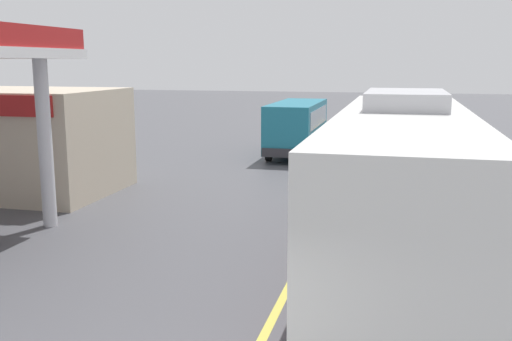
{
  "coord_description": "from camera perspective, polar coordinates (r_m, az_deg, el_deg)",
  "views": [
    {
      "loc": [
        1.94,
        -3.91,
        4.28
      ],
      "look_at": [
        -1.5,
        10.0,
        1.6
      ],
      "focal_mm": 40.87,
      "sensor_mm": 36.0,
      "label": 1
    }
  ],
  "objects": [
    {
      "name": "ground",
      "position": [
        24.37,
        9.11,
        0.35
      ],
      "size": [
        120.0,
        120.0,
        0.0
      ],
      "primitive_type": "plane",
      "color": "#4C4C51"
    },
    {
      "name": "minibus_opposing_lane",
      "position": [
        27.09,
        4.03,
        4.62
      ],
      "size": [
        2.04,
        6.13,
        2.44
      ],
      "color": "teal",
      "rests_on": "ground"
    },
    {
      "name": "car_trailing_behind_bus",
      "position": [
        26.62,
        14.48,
        3.21
      ],
      "size": [
        1.7,
        4.2,
        1.82
      ],
      "color": "olive",
      "rests_on": "ground"
    },
    {
      "name": "lane_divider_stripe",
      "position": [
        19.49,
        7.84,
        -2.18
      ],
      "size": [
        0.16,
        50.0,
        0.01
      ],
      "primitive_type": "cube",
      "color": "#D8CC4C",
      "rests_on": "ground"
    },
    {
      "name": "coach_bus_main",
      "position": [
        11.85,
        14.09,
        -2.22
      ],
      "size": [
        2.6,
        11.04,
        3.69
      ],
      "color": "white",
      "rests_on": "ground"
    }
  ]
}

